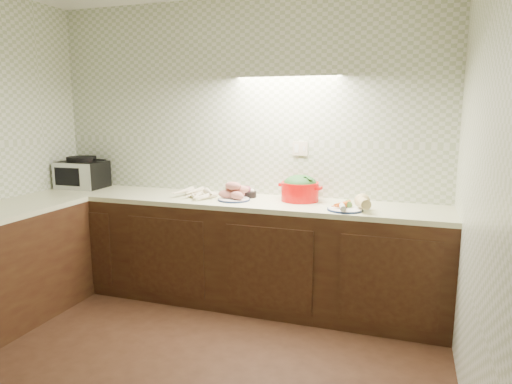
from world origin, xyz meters
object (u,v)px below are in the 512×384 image
(toaster_oven, at_px, (82,173))
(veg_plate, at_px, (353,204))
(dutch_oven, at_px, (300,188))
(parsnip_pile, at_px, (197,192))
(onion_bowl, at_px, (249,193))
(sweet_potato_plate, at_px, (234,193))

(toaster_oven, xyz_separation_m, veg_plate, (2.62, -0.19, -0.10))
(toaster_oven, height_order, dutch_oven, toaster_oven)
(parsnip_pile, xyz_separation_m, onion_bowl, (0.45, 0.08, 0.00))
(toaster_oven, xyz_separation_m, sweet_potato_plate, (1.63, -0.12, -0.08))
(sweet_potato_plate, distance_m, onion_bowl, 0.18)
(sweet_potato_plate, bearing_deg, dutch_oven, 16.05)
(toaster_oven, distance_m, dutch_oven, 2.16)
(toaster_oven, bearing_deg, dutch_oven, -0.34)
(parsnip_pile, bearing_deg, sweet_potato_plate, -11.71)
(toaster_oven, relative_size, parsnip_pile, 0.88)
(toaster_oven, relative_size, veg_plate, 1.26)
(parsnip_pile, relative_size, veg_plate, 1.44)
(onion_bowl, relative_size, dutch_oven, 0.35)
(sweet_potato_plate, bearing_deg, veg_plate, -4.24)
(toaster_oven, relative_size, sweet_potato_plate, 1.55)
(toaster_oven, relative_size, onion_bowl, 3.23)
(parsnip_pile, height_order, veg_plate, veg_plate)
(parsnip_pile, relative_size, sweet_potato_plate, 1.77)
(parsnip_pile, height_order, sweet_potato_plate, sweet_potato_plate)
(sweet_potato_plate, bearing_deg, parsnip_pile, 168.29)
(dutch_oven, relative_size, veg_plate, 1.13)
(onion_bowl, bearing_deg, dutch_oven, -1.12)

